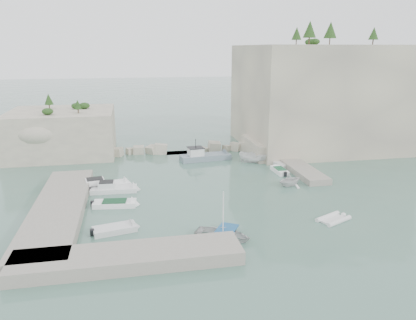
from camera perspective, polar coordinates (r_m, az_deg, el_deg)
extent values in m
plane|color=#4E7566|center=(46.07, 1.44, -5.56)|extent=(400.00, 400.00, 0.00)
cube|color=beige|center=(73.03, 15.51, 8.61)|extent=(26.00, 22.00, 17.00)
cube|color=beige|center=(65.80, 9.15, 1.85)|extent=(8.00, 10.00, 2.50)
cube|color=beige|center=(69.05, -19.74, 3.68)|extent=(16.00, 14.00, 7.00)
cube|color=#9E9689|center=(44.63, -20.24, -6.51)|extent=(5.00, 24.00, 1.10)
cube|color=#9E9689|center=(33.53, -11.07, -13.31)|extent=(18.00, 4.00, 1.10)
cube|color=#9E9689|center=(59.02, 12.21, -0.75)|extent=(3.00, 16.00, 0.80)
cube|color=beige|center=(66.43, -3.50, 1.66)|extent=(28.00, 3.00, 1.40)
imported|color=silver|center=(37.07, 2.11, -11.02)|extent=(6.19, 5.72, 1.05)
imported|color=silver|center=(51.55, 11.41, -3.55)|extent=(4.19, 3.92, 1.79)
imported|color=white|center=(60.95, 6.67, -0.37)|extent=(5.29, 3.48, 1.91)
cylinder|color=white|center=(35.98, 2.15, -7.28)|extent=(0.10, 0.10, 4.20)
cone|color=#1E4219|center=(65.98, 14.13, 17.42)|extent=(1.96, 1.96, 2.45)
cone|color=#1E4219|center=(77.57, 16.85, 17.11)|extent=(2.24, 2.24, 2.80)
cone|color=#1E4219|center=(73.45, 22.29, 16.16)|extent=(1.57, 1.57, 1.96)
cone|color=#1E4219|center=(78.15, 12.37, 17.00)|extent=(1.79, 1.79, 2.24)
cone|color=#1E4219|center=(70.56, -21.51, 7.98)|extent=(1.40, 1.40, 1.75)
cone|color=#1E4219|center=(64.94, -17.86, 7.46)|extent=(1.12, 1.12, 1.40)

